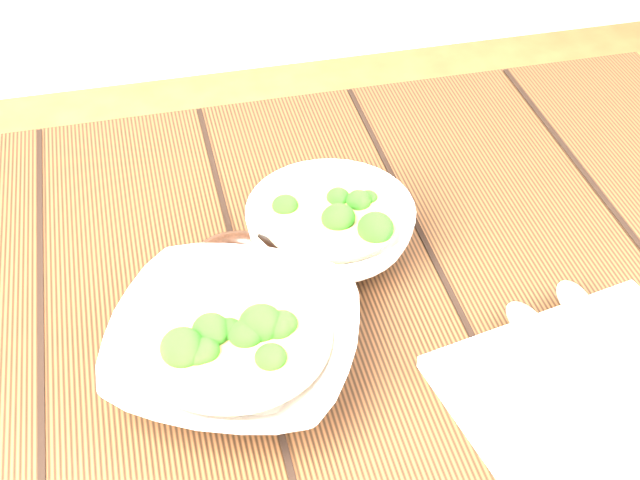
# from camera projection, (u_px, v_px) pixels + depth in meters

# --- Properties ---
(table) EXTENTS (1.20, 0.80, 0.75)m
(table) POSITION_uv_depth(u_px,v_px,m) (279.00, 405.00, 0.94)
(table) COLOR #351E0F
(table) RESTS_ON ground
(soup_bowl_front) EXTENTS (0.29, 0.29, 0.06)m
(soup_bowl_front) POSITION_uv_depth(u_px,v_px,m) (234.00, 345.00, 0.80)
(soup_bowl_front) COLOR silver
(soup_bowl_front) RESTS_ON table
(soup_bowl_back) EXTENTS (0.22, 0.22, 0.06)m
(soup_bowl_back) POSITION_uv_depth(u_px,v_px,m) (330.00, 228.00, 0.92)
(soup_bowl_back) COLOR silver
(soup_bowl_back) RESTS_ON table
(trivet) EXTENTS (0.12, 0.12, 0.03)m
(trivet) POSITION_uv_depth(u_px,v_px,m) (237.00, 268.00, 0.90)
(trivet) COLOR black
(trivet) RESTS_ON table
(napkin) EXTENTS (0.28, 0.24, 0.01)m
(napkin) POSITION_uv_depth(u_px,v_px,m) (594.00, 396.00, 0.79)
(napkin) COLOR beige
(napkin) RESTS_ON table
(spoon_left) EXTENTS (0.04, 0.20, 0.01)m
(spoon_left) POSITION_uv_depth(u_px,v_px,m) (550.00, 352.00, 0.81)
(spoon_left) COLOR #9C968A
(spoon_left) RESTS_ON napkin
(spoon_right) EXTENTS (0.04, 0.20, 0.01)m
(spoon_right) POSITION_uv_depth(u_px,v_px,m) (592.00, 331.00, 0.83)
(spoon_right) COLOR #9C968A
(spoon_right) RESTS_ON napkin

